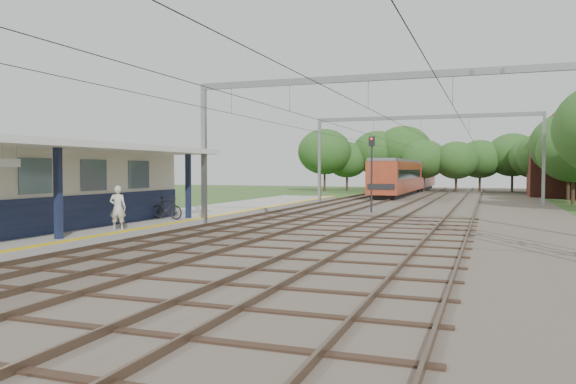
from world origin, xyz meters
The scene contains 14 objects.
ground centered at (0.00, 0.00, 0.00)m, with size 160.00×160.00×0.00m, color #2D4C1E.
ballast_bed centered at (4.00, 30.00, 0.05)m, with size 18.00×90.00×0.10m, color #473D33.
platform centered at (-7.50, 14.00, 0.17)m, with size 5.00×52.00×0.35m, color gray.
yellow_stripe centered at (-5.25, 14.00, 0.35)m, with size 0.45×52.00×0.01m, color yellow.
station_building centered at (-8.88, 7.00, 2.04)m, with size 3.41×18.00×3.40m.
canopy centered at (-7.77, 6.00, 3.64)m, with size 6.40×20.00×3.44m.
rail_tracks centered at (1.50, 30.00, 0.18)m, with size 11.80×88.00×0.15m.
catenary_system centered at (3.39, 25.28, 5.51)m, with size 17.22×88.00×7.00m.
tree_band centered at (3.84, 57.12, 4.92)m, with size 31.72×30.88×8.82m.
house_far centered at (16.00, 52.00, 3.23)m, with size 8.00×6.12×8.66m.
person centered at (-5.72, 9.08, 1.25)m, with size 0.66×0.43×1.80m, color silver.
bicycle centered at (-6.48, 13.94, 0.90)m, with size 0.51×1.82×1.09m, color black.
train centered at (-0.50, 55.89, 2.06)m, with size 2.80×34.87×3.69m.
signal_post centered at (1.35, 25.09, 3.18)m, with size 0.38×0.33×4.85m.
Camera 1 is at (8.32, -9.72, 2.79)m, focal length 35.00 mm.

